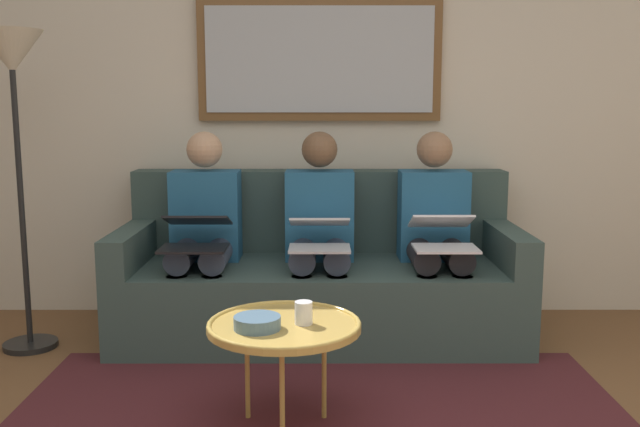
{
  "coord_description": "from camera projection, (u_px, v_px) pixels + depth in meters",
  "views": [
    {
      "loc": [
        0.0,
        1.75,
        1.29
      ],
      "look_at": [
        0.0,
        -1.7,
        0.75
      ],
      "focal_mm": 39.34,
      "sensor_mm": 36.0,
      "label": 1
    }
  ],
  "objects": [
    {
      "name": "person_right",
      "position": [
        204.0,
        229.0,
        3.86
      ],
      "size": [
        0.38,
        0.58,
        1.14
      ],
      "color": "#235B84",
      "rests_on": "couch"
    },
    {
      "name": "person_left",
      "position": [
        436.0,
        229.0,
        3.86
      ],
      "size": [
        0.38,
        0.58,
        1.14
      ],
      "color": "#235B84",
      "rests_on": "couch"
    },
    {
      "name": "bowl",
      "position": [
        258.0,
        323.0,
        2.68
      ],
      "size": [
        0.18,
        0.18,
        0.05
      ],
      "primitive_type": "cylinder",
      "color": "slate",
      "rests_on": "coffee_table"
    },
    {
      "name": "coffee_table",
      "position": [
        285.0,
        327.0,
        2.75
      ],
      "size": [
        0.61,
        0.61,
        0.45
      ],
      "color": "tan",
      "rests_on": "ground_plane"
    },
    {
      "name": "wall_rear",
      "position": [
        320.0,
        102.0,
        4.3
      ],
      "size": [
        6.0,
        0.12,
        2.6
      ],
      "primitive_type": "cube",
      "color": "beige",
      "rests_on": "ground_plane"
    },
    {
      "name": "framed_mirror",
      "position": [
        320.0,
        60.0,
        4.16
      ],
      "size": [
        1.45,
        0.05,
        0.72
      ],
      "color": "brown"
    },
    {
      "name": "laptop_white",
      "position": [
        443.0,
        233.0,
        3.63
      ],
      "size": [
        0.32,
        0.39,
        0.17
      ],
      "color": "white"
    },
    {
      "name": "laptop_black",
      "position": [
        196.0,
        232.0,
        3.62
      ],
      "size": [
        0.34,
        0.39,
        0.17
      ],
      "color": "black"
    },
    {
      "name": "standing_lamp",
      "position": [
        14.0,
        88.0,
        3.54
      ],
      "size": [
        0.32,
        0.32,
        1.66
      ],
      "color": "black",
      "rests_on": "ground_plane"
    },
    {
      "name": "couch",
      "position": [
        320.0,
        278.0,
        3.97
      ],
      "size": [
        2.2,
        0.9,
        0.9
      ],
      "color": "#384C47",
      "rests_on": "ground_plane"
    },
    {
      "name": "laptop_silver",
      "position": [
        320.0,
        233.0,
        3.62
      ],
      "size": [
        0.31,
        0.36,
        0.16
      ],
      "color": "silver"
    },
    {
      "name": "person_middle",
      "position": [
        320.0,
        229.0,
        3.86
      ],
      "size": [
        0.38,
        0.58,
        1.14
      ],
      "color": "#235B84",
      "rests_on": "couch"
    },
    {
      "name": "cup",
      "position": [
        304.0,
        313.0,
        2.74
      ],
      "size": [
        0.07,
        0.07,
        0.09
      ],
      "primitive_type": "cylinder",
      "color": "silver",
      "rests_on": "coffee_table"
    }
  ]
}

